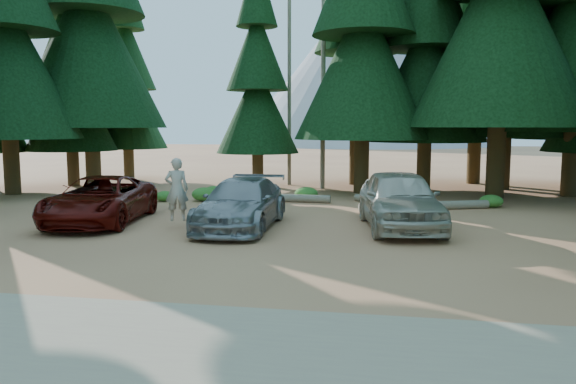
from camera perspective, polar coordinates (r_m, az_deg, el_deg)
name	(u,v)px	position (r m, az deg, el deg)	size (l,w,h in m)	color
ground	(229,247)	(15.02, -6.02, -5.62)	(160.00, 160.00, 0.00)	#AF6C4A
gravel_strip	(109,338)	(9.21, -17.68, -13.93)	(26.00, 3.50, 0.01)	tan
forest_belt_north	(308,187)	(29.55, 2.08, 0.51)	(36.00, 7.00, 22.00)	black
snag_front	(323,70)	(28.91, 3.60, 12.27)	(0.24, 0.24, 12.00)	#6A6154
snag_back	(289,92)	(30.61, 0.13, 10.10)	(0.20, 0.20, 10.00)	#6A6154
mountain_peak	(352,72)	(102.98, 6.51, 11.99)	(48.00, 50.00, 28.00)	gray
red_pickup	(100,200)	(19.58, -18.53, -0.76)	(2.55, 5.54, 1.54)	#550B07
silver_minivan_center	(241,204)	(17.70, -4.76, -1.19)	(2.16, 5.31, 1.54)	#94979B
silver_minivan_right	(400,199)	(17.87, 11.29, -0.73)	(2.18, 5.42, 1.85)	beige
frisbee_player	(177,189)	(17.95, -11.24, 0.28)	(0.85, 0.70, 2.00)	beige
log_left	(276,198)	(23.87, -1.18, -0.58)	(0.33, 0.33, 4.63)	#6A6154
log_mid	(392,202)	(22.99, 10.50, -1.00)	(0.31, 0.31, 3.80)	#6A6154
log_right	(425,206)	(22.06, 13.72, -1.37)	(0.33, 0.33, 5.20)	#6A6154
shrub_far_left	(204,194)	(24.30, -8.51, -0.22)	(1.06, 1.06, 0.58)	#217026
shrub_left	(165,196)	(24.53, -12.41, -0.41)	(0.80, 0.80, 0.44)	#217026
shrub_center_left	(214,192)	(25.34, -7.53, 0.01)	(0.95, 0.95, 0.53)	#217026
shrub_center_right	(306,193)	(24.41, 1.87, -0.15)	(1.02, 1.02, 0.56)	#217026
shrub_right	(372,204)	(21.69, 8.56, -1.26)	(0.78, 0.78, 0.43)	#217026
shrub_far_right	(491,201)	(23.58, 19.95, -0.87)	(0.91, 0.91, 0.50)	#217026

